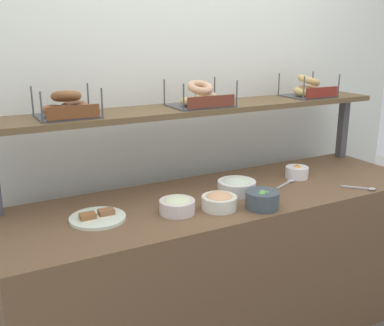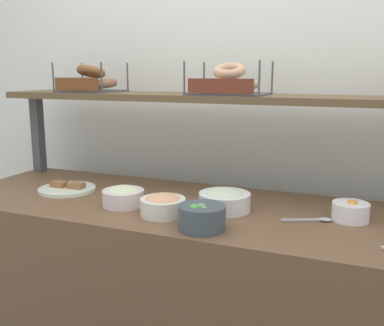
# 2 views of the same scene
# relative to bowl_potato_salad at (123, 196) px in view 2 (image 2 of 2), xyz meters

# --- Properties ---
(back_wall) EXTENTS (3.49, 0.06, 2.40)m
(back_wall) POSITION_rel_bowl_potato_salad_xyz_m (0.34, 0.66, 0.31)
(back_wall) COLOR white
(back_wall) RESTS_ON ground_plane
(deli_counter) EXTENTS (2.29, 0.70, 0.85)m
(deli_counter) POSITION_rel_bowl_potato_salad_xyz_m (0.34, 0.11, -0.47)
(deli_counter) COLOR brown
(deli_counter) RESTS_ON ground_plane
(shelf_riser_left) EXTENTS (0.05, 0.05, 0.40)m
(shelf_riser_left) POSITION_rel_bowl_potato_salad_xyz_m (-0.75, 0.38, 0.16)
(shelf_riser_left) COLOR #4C4C51
(shelf_riser_left) RESTS_ON deli_counter
(upper_shelf) EXTENTS (2.25, 0.32, 0.03)m
(upper_shelf) POSITION_rel_bowl_potato_salad_xyz_m (0.34, 0.38, 0.37)
(upper_shelf) COLOR brown
(upper_shelf) RESTS_ON shelf_riser_left
(bowl_potato_salad) EXTENTS (0.17, 0.17, 0.08)m
(bowl_potato_salad) POSITION_rel_bowl_potato_salad_xyz_m (0.00, 0.00, 0.00)
(bowl_potato_salad) COLOR silver
(bowl_potato_salad) RESTS_ON deli_counter
(bowl_veggie_mix) EXTENTS (0.16, 0.16, 0.09)m
(bowl_veggie_mix) POSITION_rel_bowl_potato_salad_xyz_m (0.39, -0.14, 0.00)
(bowl_veggie_mix) COLOR #414E54
(bowl_veggie_mix) RESTS_ON deli_counter
(bowl_lox_spread) EXTENTS (0.17, 0.17, 0.08)m
(bowl_lox_spread) POSITION_rel_bowl_potato_salad_xyz_m (0.20, -0.05, 0.00)
(bowl_lox_spread) COLOR white
(bowl_lox_spread) RESTS_ON deli_counter
(bowl_fruit_salad) EXTENTS (0.13, 0.13, 0.08)m
(bowl_fruit_salad) POSITION_rel_bowl_potato_salad_xyz_m (0.85, 0.16, -0.00)
(bowl_fruit_salad) COLOR white
(bowl_fruit_salad) RESTS_ON deli_counter
(bowl_scallion_spread) EXTENTS (0.20, 0.20, 0.09)m
(bowl_scallion_spread) POSITION_rel_bowl_potato_salad_xyz_m (0.39, 0.10, 0.00)
(bowl_scallion_spread) COLOR white
(bowl_scallion_spread) RESTS_ON deli_counter
(serving_plate_white) EXTENTS (0.25, 0.25, 0.04)m
(serving_plate_white) POSITION_rel_bowl_potato_salad_xyz_m (-0.35, 0.10, -0.03)
(serving_plate_white) COLOR white
(serving_plate_white) RESTS_ON deli_counter
(serving_spoon_by_edge) EXTENTS (0.17, 0.09, 0.01)m
(serving_spoon_by_edge) POSITION_rel_bowl_potato_salad_xyz_m (0.73, 0.09, -0.03)
(serving_spoon_by_edge) COLOR #B7B7BC
(serving_spoon_by_edge) RESTS_ON deli_counter
(bagel_basket_cinnamon_raisin) EXTENTS (0.28, 0.26, 0.14)m
(bagel_basket_cinnamon_raisin) POSITION_rel_bowl_potato_salad_xyz_m (-0.39, 0.37, 0.44)
(bagel_basket_cinnamon_raisin) COLOR #4C4C51
(bagel_basket_cinnamon_raisin) RESTS_ON upper_shelf
(bagel_basket_plain) EXTENTS (0.33, 0.24, 0.14)m
(bagel_basket_plain) POSITION_rel_bowl_potato_salad_xyz_m (0.32, 0.36, 0.44)
(bagel_basket_plain) COLOR #4C4C51
(bagel_basket_plain) RESTS_ON upper_shelf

